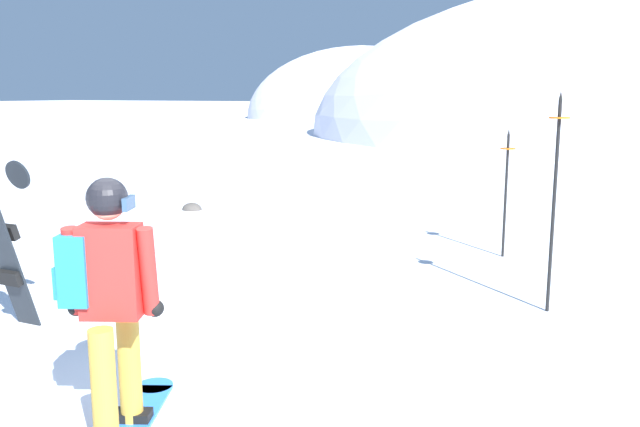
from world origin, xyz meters
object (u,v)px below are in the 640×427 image
object	(u,v)px
snowboarder_main	(108,304)
rock_mid	(192,210)
piste_marker_near	(555,190)
piste_marker_far	(506,184)
spare_snowboard	(7,246)
rock_dark	(79,259)

from	to	relation	value
snowboarder_main	rock_mid	distance (m)	8.71
piste_marker_near	piste_marker_far	xyz separation A→B (m)	(-0.81, 2.17, -0.27)
snowboarder_main	piste_marker_far	xyz separation A→B (m)	(1.43, 6.05, 0.08)
spare_snowboard	piste_marker_far	distance (m)	6.12
spare_snowboard	rock_dark	world-z (taller)	spare_snowboard
rock_mid	piste_marker_far	bearing A→B (deg)	-11.83
piste_marker_far	spare_snowboard	bearing A→B (deg)	-127.47
snowboarder_main	rock_mid	xyz separation A→B (m)	(-4.63, 7.32, -0.92)
snowboarder_main	spare_snowboard	world-z (taller)	snowboarder_main
piste_marker_near	rock_dark	world-z (taller)	piste_marker_near
piste_marker_far	rock_dark	bearing A→B (deg)	-153.72
piste_marker_near	rock_mid	xyz separation A→B (m)	(-6.87, 3.44, -1.26)
piste_marker_near	piste_marker_far	distance (m)	2.34
rock_dark	piste_marker_near	bearing A→B (deg)	3.63
snowboarder_main	piste_marker_near	bearing A→B (deg)	60.00
spare_snowboard	piste_marker_near	size ratio (longest dim) A/B	0.72
piste_marker_near	piste_marker_far	world-z (taller)	piste_marker_near
piste_marker_near	rock_dark	size ratio (longest dim) A/B	3.65
snowboarder_main	spare_snowboard	bearing A→B (deg)	152.53
snowboarder_main	rock_dark	world-z (taller)	snowboarder_main
spare_snowboard	piste_marker_far	size ratio (longest dim) A/B	0.92
snowboarder_main	rock_mid	world-z (taller)	snowboarder_main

